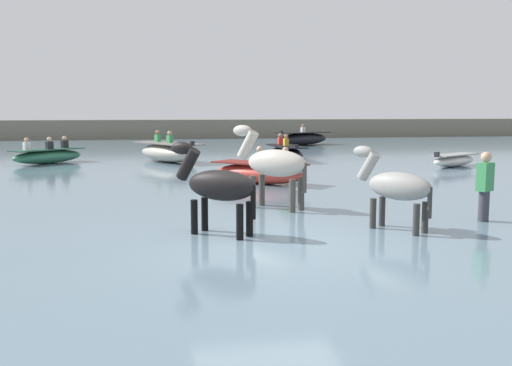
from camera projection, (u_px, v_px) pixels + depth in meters
name	position (u px, v px, depth m)	size (l,w,h in m)	color
ground_plane	(273.00, 262.00, 9.19)	(120.00, 120.00, 0.00)	#756B56
water_surface	(209.00, 179.00, 18.93)	(90.00, 90.00, 0.29)	slate
horse_lead_pinto	(274.00, 165.00, 12.35)	(1.57, 1.61, 2.08)	beige
horse_trailing_black	(218.00, 188.00, 9.75)	(1.50, 1.34, 1.87)	black
horse_flank_grey	(396.00, 188.00, 10.13)	(1.16, 1.49, 1.77)	gray
boat_far_offshore	(168.00, 152.00, 23.53)	(2.98, 3.92, 1.27)	#B2AD9E
boat_mid_outer	(454.00, 160.00, 21.64)	(2.56, 1.96, 0.61)	silver
boat_distant_east	(259.00, 173.00, 16.72)	(2.81, 2.83, 1.08)	#BC382D
boat_distant_west	(286.00, 153.00, 24.06)	(1.20, 3.09, 1.11)	black
boat_near_starboard	(303.00, 139.00, 34.82)	(3.90, 2.93, 1.25)	black
boat_far_inshore	(48.00, 156.00, 22.85)	(2.88, 2.81, 1.06)	#337556
person_onlooker_right	(484.00, 192.00, 10.96)	(0.38, 0.33, 1.63)	#383842
far_shoreline	(175.00, 131.00, 43.12)	(80.00, 2.40, 1.68)	#706B5B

